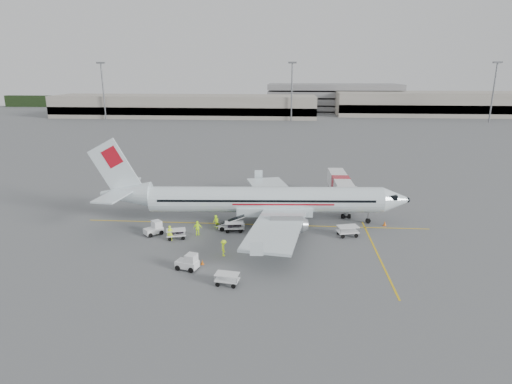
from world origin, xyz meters
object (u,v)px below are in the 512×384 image
aircraft (266,183)px  jet_bridge (340,191)px  belt_loader (232,221)px  tug_aft (153,228)px  tug_fore (281,229)px  tug_mid (187,261)px

aircraft → jet_bridge: (10.42, 8.48, -3.27)m
belt_loader → tug_aft: (-9.22, -2.44, -0.34)m
jet_bridge → tug_fore: size_ratio=7.51×
belt_loader → tug_mid: belt_loader is taller
aircraft → jet_bridge: size_ratio=2.40×
tug_fore → belt_loader: bearing=146.2°
tug_fore → jet_bridge: bearing=38.7°
jet_bridge → belt_loader: bearing=-144.3°
belt_loader → jet_bridge: bearing=32.8°
jet_bridge → tug_fore: bearing=-124.6°
jet_bridge → aircraft: bearing=-142.7°
jet_bridge → tug_mid: bearing=-129.8°
jet_bridge → tug_fore: jet_bridge is taller
belt_loader → tug_mid: size_ratio=1.98×
aircraft → jet_bridge: aircraft is taller
tug_fore → tug_mid: size_ratio=1.01×
tug_fore → aircraft: bearing=96.6°
tug_fore → tug_mid: (-9.23, -9.63, -0.00)m
aircraft → belt_loader: (-4.15, -2.75, -4.26)m
tug_mid → tug_aft: 10.86m
aircraft → jet_bridge: 13.83m
tug_fore → tug_aft: size_ratio=1.02×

